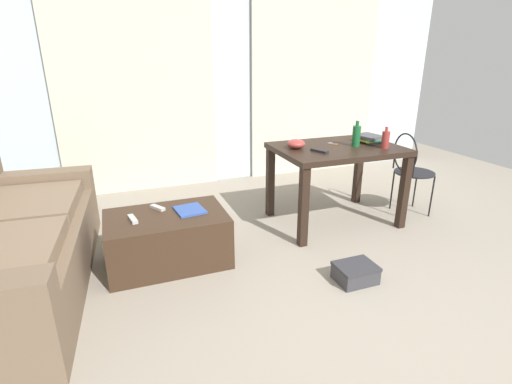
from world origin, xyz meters
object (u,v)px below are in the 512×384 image
object	(u,v)px
craft_table	(337,158)
wire_chair	(410,165)
couch	(5,252)
tv_remote_on_table	(320,151)
tv_remote_secondary	(158,208)
shoebox	(355,273)
coffee_table	(168,239)
tv_remote_primary	(133,219)
bottle_near	(356,136)
bottle_far	(385,139)
book_stack	(369,138)
scissors	(334,144)
bowl	(296,144)
magazine	(190,210)

from	to	relation	value
craft_table	wire_chair	distance (m)	0.81
couch	tv_remote_on_table	size ratio (longest dim) A/B	12.66
couch	tv_remote_on_table	distance (m)	2.51
tv_remote_secondary	shoebox	xyz separation A→B (m)	(1.27, -0.91, -0.35)
coffee_table	craft_table	world-z (taller)	craft_table
tv_remote_primary	tv_remote_secondary	bearing A→B (deg)	28.81
bottle_near	bottle_far	world-z (taller)	bottle_near
book_stack	shoebox	distance (m)	1.51
scissors	coffee_table	bearing A→B (deg)	-168.83
bowl	tv_remote_secondary	bearing A→B (deg)	-172.94
wire_chair	bowl	world-z (taller)	wire_chair
wire_chair	shoebox	xyz separation A→B (m)	(-1.22, -0.90, -0.45)
book_stack	tv_remote_secondary	world-z (taller)	book_stack
scissors	shoebox	xyz separation A→B (m)	(-0.44, -1.09, -0.69)
couch	bottle_far	size ratio (longest dim) A/B	10.69
couch	bottle_far	xyz separation A→B (m)	(3.10, 0.03, 0.54)
couch	coffee_table	bearing A→B (deg)	0.52
wire_chair	scissors	bearing A→B (deg)	166.30
craft_table	book_stack	distance (m)	0.42
wire_chair	bottle_far	world-z (taller)	bottle_far
book_stack	tv_remote_on_table	distance (m)	0.68
shoebox	couch	bearing A→B (deg)	161.92
scissors	tv_remote_primary	size ratio (longest dim) A/B	0.68
wire_chair	tv_remote_primary	distance (m)	2.69
bottle_far	magazine	size ratio (longest dim) A/B	0.83
book_stack	magazine	bearing A→B (deg)	-171.73
bowl	book_stack	bearing A→B (deg)	-1.42
craft_table	tv_remote_secondary	world-z (taller)	craft_table
bottle_near	tv_remote_on_table	xyz separation A→B (m)	(-0.43, -0.08, -0.09)
coffee_table	tv_remote_secondary	world-z (taller)	tv_remote_secondary
coffee_table	magazine	bearing A→B (deg)	4.99
craft_table	tv_remote_secondary	distance (m)	1.70
couch	craft_table	bearing A→B (deg)	5.10
book_stack	craft_table	bearing A→B (deg)	-172.56
couch	bowl	bearing A→B (deg)	7.65
tv_remote_on_table	tv_remote_secondary	size ratio (longest dim) A/B	1.16
bottle_far	tv_remote_secondary	world-z (taller)	bottle_far
scissors	tv_remote_secondary	world-z (taller)	scissors
coffee_table	bowl	world-z (taller)	bowl
coffee_table	craft_table	bearing A→B (deg)	8.09
coffee_table	bowl	distance (m)	1.41
scissors	tv_remote_secondary	size ratio (longest dim) A/B	0.73
book_stack	magazine	world-z (taller)	book_stack
wire_chair	book_stack	size ratio (longest dim) A/B	2.89
bowl	tv_remote_on_table	distance (m)	0.24
tv_remote_primary	bottle_near	bearing A→B (deg)	-4.74
magazine	shoebox	bearing A→B (deg)	-44.02
book_stack	tv_remote_secondary	xyz separation A→B (m)	(-2.07, -0.14, -0.38)
bowl	tv_remote_on_table	world-z (taller)	bowl
bowl	scissors	bearing A→B (deg)	3.48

